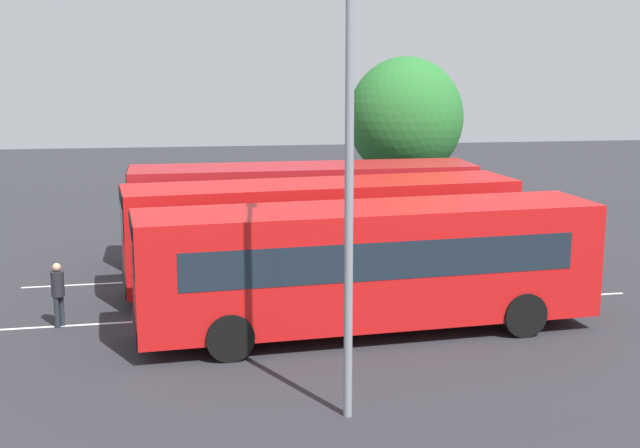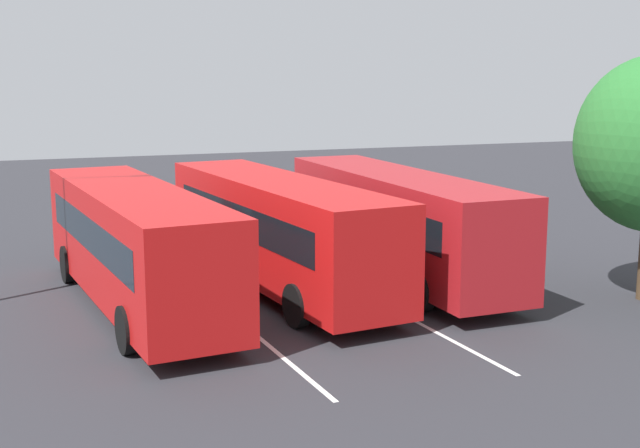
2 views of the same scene
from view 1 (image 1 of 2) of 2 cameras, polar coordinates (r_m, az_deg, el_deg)
name	(u,v)px [view 1 (image 1 of 2)]	position (r m, az deg, el deg)	size (l,w,h in m)	color
ground_plane	(318,290)	(25.24, -0.11, -4.34)	(78.57, 78.57, 0.00)	#2B2B30
bus_far_left	(303,208)	(28.53, -1.12, 1.06)	(11.19, 2.79, 3.12)	#AD191E
bus_center_left	(322,231)	(24.88, 0.11, -0.44)	(11.32, 3.69, 3.12)	red
bus_center_right	(368,264)	(21.08, 3.14, -2.60)	(11.31, 3.52, 3.12)	red
pedestrian	(58,290)	(22.70, -16.65, -4.10)	(0.45, 0.45, 1.63)	#232833
street_lamp	(348,167)	(15.91, 1.82, 3.69)	(0.37, 2.64, 8.14)	gray
depot_tree	(406,118)	(34.17, 5.58, 6.84)	(4.46, 4.01, 6.55)	#4C3823
lane_stripe_outer_left	(310,273)	(27.15, -0.68, -3.21)	(17.05, 0.12, 0.01)	silver
lane_stripe_inner_left	(329,310)	(23.34, 0.56, -5.63)	(17.05, 0.12, 0.01)	silver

